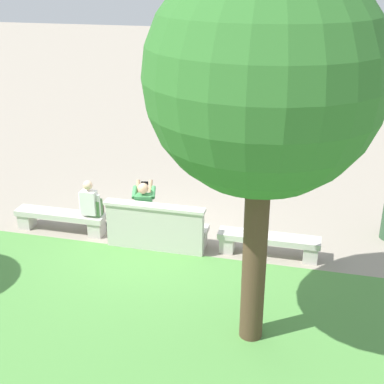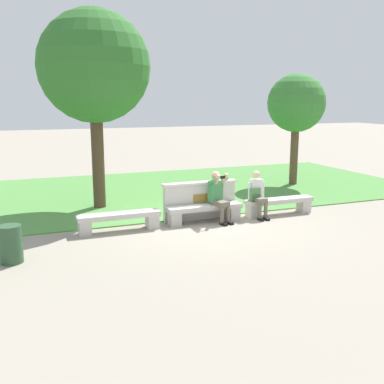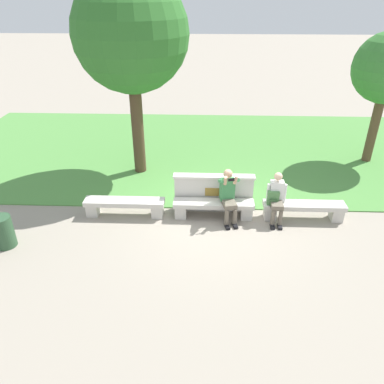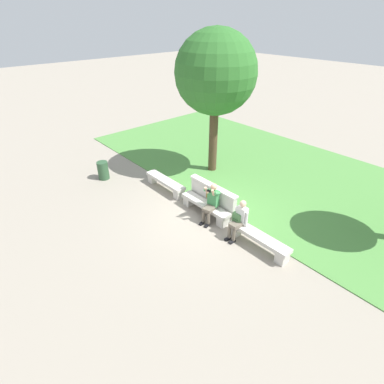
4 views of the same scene
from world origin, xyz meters
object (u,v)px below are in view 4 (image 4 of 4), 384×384
at_px(person_photographer, 211,201).
at_px(backpack, 238,218).
at_px(bench_main, 165,183).
at_px(bench_mid, 259,239).
at_px(trash_bin, 103,170).
at_px(bench_near, 205,207).
at_px(person_distant, 239,219).
at_px(tree_left_background, 216,74).

bearing_deg(person_photographer, backpack, 1.86).
xyz_separation_m(bench_main, person_photographer, (2.59, -0.08, 0.43)).
bearing_deg(backpack, bench_mid, 2.85).
relative_size(bench_main, person_photographer, 1.52).
distance_m(person_photographer, trash_bin, 5.19).
distance_m(bench_main, backpack, 3.69).
distance_m(bench_main, bench_mid, 4.48).
distance_m(bench_near, person_distant, 1.57).
relative_size(bench_main, trash_bin, 2.68).
bearing_deg(bench_near, tree_left_background, 131.16).
height_order(bench_mid, person_photographer, person_photographer).
xyz_separation_m(bench_near, person_distant, (1.52, -0.07, 0.37)).
distance_m(bench_near, backpack, 1.47).
relative_size(bench_main, backpack, 4.70).
bearing_deg(backpack, person_distant, -17.33).
relative_size(person_photographer, trash_bin, 1.76).
relative_size(person_distant, trash_bin, 1.68).
height_order(bench_mid, tree_left_background, tree_left_background).
xyz_separation_m(bench_near, tree_left_background, (-2.26, 2.59, 3.70)).
height_order(bench_main, person_photographer, person_photographer).
bearing_deg(tree_left_background, bench_mid, -29.87).
relative_size(bench_mid, trash_bin, 2.68).
bearing_deg(tree_left_background, bench_near, -48.84).
xyz_separation_m(bench_mid, backpack, (-0.80, -0.04, 0.32)).
height_order(person_photographer, backpack, person_photographer).
height_order(tree_left_background, trash_bin, tree_left_background).
height_order(bench_main, tree_left_background, tree_left_background).
distance_m(bench_main, tree_left_background, 4.52).
height_order(person_photographer, trash_bin, person_photographer).
distance_m(person_photographer, person_distant, 1.18).
relative_size(backpack, trash_bin, 0.57).
bearing_deg(trash_bin, tree_left_background, 58.57).
relative_size(person_photographer, backpack, 3.08).
xyz_separation_m(bench_near, bench_mid, (2.24, 0.00, 0.00)).
bearing_deg(backpack, trash_bin, -167.79).
relative_size(bench_main, bench_near, 1.00).
height_order(bench_main, bench_near, same).
height_order(bench_near, person_distant, person_distant).
height_order(bench_near, tree_left_background, tree_left_background).
xyz_separation_m(bench_main, person_distant, (3.76, -0.07, 0.37)).
bearing_deg(bench_mid, bench_main, 180.00).
height_order(bench_near, bench_mid, same).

